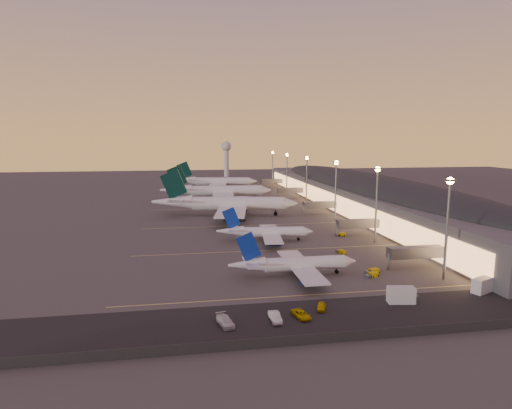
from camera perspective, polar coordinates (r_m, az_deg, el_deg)
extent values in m
plane|color=#43403E|center=(141.97, 2.18, -5.57)|extent=(700.00, 700.00, 0.00)
cylinder|color=silver|center=(112.49, 6.50, -7.81)|extent=(20.91, 3.59, 3.56)
cone|color=silver|center=(116.30, 12.31, -7.40)|extent=(3.38, 3.56, 3.56)
cone|color=silver|center=(109.32, -1.25, -8.01)|extent=(9.45, 3.57, 3.56)
cube|color=silver|center=(112.41, 5.99, -8.15)|extent=(6.11, 29.98, 0.39)
cylinder|color=navy|center=(119.02, 5.46, -7.78)|extent=(4.72, 2.68, 2.67)
cylinder|color=navy|center=(106.92, 7.28, -9.75)|extent=(4.72, 2.68, 2.67)
cube|color=navy|center=(108.14, -1.01, -5.66)|extent=(6.52, 0.54, 7.72)
cube|color=silver|center=(109.33, -0.65, -7.71)|extent=(3.39, 10.80, 0.25)
cylinder|color=black|center=(115.85, 10.71, -8.70)|extent=(0.29, 0.29, 1.41)
cylinder|color=black|center=(115.91, 10.71, -8.80)|extent=(1.00, 0.62, 1.00)
cylinder|color=black|center=(115.09, 5.32, -8.70)|extent=(0.29, 0.29, 1.41)
cylinder|color=black|center=(115.15, 5.32, -8.80)|extent=(1.00, 0.62, 1.00)
cylinder|color=black|center=(110.51, 5.98, -9.46)|extent=(0.29, 0.29, 1.41)
cylinder|color=black|center=(110.57, 5.98, -9.56)|extent=(1.00, 0.62, 1.00)
cylinder|color=silver|center=(148.69, 2.35, -3.66)|extent=(21.02, 5.95, 3.53)
cone|color=silver|center=(150.21, 6.94, -3.59)|extent=(3.74, 3.90, 3.53)
cone|color=silver|center=(148.06, -3.47, -3.55)|extent=(9.72, 4.61, 3.53)
cube|color=silver|center=(148.74, 1.96, -3.89)|extent=(9.48, 30.25, 0.39)
cylinder|color=navy|center=(155.42, 2.01, -3.79)|extent=(4.96, 3.18, 2.65)
cylinder|color=navy|center=(142.72, 2.44, -4.94)|extent=(4.96, 3.18, 2.65)
cube|color=navy|center=(147.14, -3.31, -1.80)|extent=(6.49, 1.29, 7.66)
cube|color=silver|center=(147.93, -3.03, -3.34)|extent=(4.58, 11.03, 0.25)
cylinder|color=black|center=(150.24, 5.67, -4.53)|extent=(0.31, 0.31, 1.39)
cylinder|color=black|center=(150.29, 5.67, -4.60)|extent=(1.05, 0.73, 0.99)
cylinder|color=black|center=(151.51, 1.63, -4.37)|extent=(0.31, 0.31, 1.39)
cylinder|color=black|center=(151.55, 1.63, -4.45)|extent=(1.05, 0.73, 0.99)
cylinder|color=black|center=(146.71, 1.78, -4.81)|extent=(0.31, 0.31, 1.39)
cylinder|color=black|center=(146.76, 1.78, -4.89)|extent=(1.05, 0.73, 0.99)
cylinder|color=silver|center=(196.30, -2.45, 0.14)|extent=(41.98, 13.15, 6.28)
cone|color=silver|center=(196.64, 4.58, 0.13)|extent=(7.65, 7.31, 6.28)
cone|color=silver|center=(199.88, -11.11, 0.36)|extent=(19.54, 9.33, 6.28)
cube|color=silver|center=(196.57, -3.03, -0.18)|extent=(22.06, 61.85, 0.69)
cylinder|color=#57595E|center=(210.00, -2.46, -0.18)|extent=(10.03, 6.21, 4.71)
cylinder|color=#57595E|center=(183.71, -2.85, -1.48)|extent=(10.03, 6.21, 4.71)
cube|color=#072A26|center=(198.68, -10.92, 2.68)|extent=(12.37, 3.01, 13.93)
cube|color=silver|center=(199.31, -10.48, 0.63)|extent=(10.27, 22.66, 0.44)
cylinder|color=black|center=(196.96, 2.63, -1.13)|extent=(0.58, 0.58, 2.51)
cylinder|color=black|center=(197.03, 2.63, -1.24)|extent=(1.92, 1.38, 1.76)
cylinder|color=black|center=(201.51, -3.34, -0.91)|extent=(0.58, 0.58, 2.51)
cylinder|color=black|center=(201.58, -3.33, -1.01)|extent=(1.92, 1.38, 1.76)
cylinder|color=black|center=(192.88, -3.50, -1.35)|extent=(0.58, 0.58, 2.51)
cylinder|color=black|center=(192.94, -3.50, -1.46)|extent=(1.92, 1.38, 1.76)
cylinder|color=silver|center=(247.36, -4.01, 1.86)|extent=(39.85, 8.75, 5.98)
cone|color=silver|center=(248.95, 1.28, 1.93)|extent=(6.78, 6.41, 5.98)
cone|color=silver|center=(248.27, -10.65, 1.93)|extent=(18.23, 7.22, 5.98)
cube|color=silver|center=(247.45, -4.45, 1.62)|extent=(15.52, 58.45, 0.66)
cylinder|color=#57595E|center=(260.34, -4.21, 1.53)|extent=(9.22, 5.10, 4.48)
cylinder|color=#57595E|center=(235.15, -4.08, 0.75)|extent=(9.22, 5.10, 4.48)
cube|color=#072A26|center=(247.40, -10.49, 3.71)|extent=(11.82, 1.73, 13.27)
cube|color=silver|center=(247.98, -10.16, 2.15)|extent=(7.83, 21.20, 0.42)
cylinder|color=black|center=(248.84, -0.17, 0.95)|extent=(0.51, 0.51, 2.39)
cylinder|color=black|center=(248.89, -0.17, 0.87)|extent=(1.74, 1.16, 1.67)
cylinder|color=black|center=(251.99, -4.75, 1.02)|extent=(0.51, 0.51, 2.39)
cylinder|color=black|center=(252.04, -4.75, 0.94)|extent=(1.74, 1.16, 1.67)
cylinder|color=black|center=(243.70, -4.72, 0.76)|extent=(0.51, 0.51, 2.39)
cylinder|color=black|center=(243.76, -4.72, 0.67)|extent=(1.74, 1.16, 1.67)
cylinder|color=silver|center=(303.80, -4.57, 3.10)|extent=(37.84, 11.04, 5.66)
cone|color=silver|center=(303.24, -0.46, 3.11)|extent=(6.79, 6.48, 5.66)
cone|color=silver|center=(306.60, -9.65, 3.19)|extent=(17.54, 8.06, 5.66)
cube|color=silver|center=(304.02, -4.91, 2.91)|extent=(18.71, 55.68, 0.62)
cylinder|color=#57595E|center=(316.08, -4.54, 2.79)|extent=(8.98, 5.43, 4.24)
cylinder|color=#57595E|center=(292.21, -4.82, 2.29)|extent=(8.98, 5.43, 4.24)
cube|color=#072A26|center=(305.86, -9.53, 4.55)|extent=(11.16, 2.46, 12.55)
cube|color=silver|center=(306.22, -9.27, 3.35)|extent=(8.84, 20.35, 0.40)
cylinder|color=black|center=(303.66, -1.60, 2.37)|extent=(0.51, 0.51, 2.26)
cylinder|color=black|center=(303.70, -1.60, 2.30)|extent=(1.71, 1.21, 1.58)
cylinder|color=black|center=(308.34, -5.08, 2.43)|extent=(0.51, 0.51, 2.26)
cylinder|color=black|center=(308.38, -5.08, 2.37)|extent=(1.71, 1.21, 1.58)
cylinder|color=black|center=(300.49, -5.18, 2.27)|extent=(0.51, 0.51, 2.26)
cylinder|color=black|center=(300.53, -5.18, 2.20)|extent=(1.71, 1.21, 1.58)
cube|color=#4D4E53|center=(227.68, 13.90, 1.18)|extent=(40.00, 255.00, 12.00)
ellipsoid|color=black|center=(226.99, 13.96, 2.68)|extent=(39.00, 253.00, 10.92)
cube|color=#FFAF68|center=(220.64, 9.07, 0.83)|extent=(0.40, 244.80, 8.00)
cube|color=#57595E|center=(125.39, 20.58, -5.96)|extent=(16.00, 3.20, 3.00)
cylinder|color=slate|center=(122.25, 17.24, -7.28)|extent=(0.70, 0.70, 4.40)
cube|color=#57595E|center=(160.30, 13.47, -2.49)|extent=(16.00, 3.20, 3.00)
cylinder|color=slate|center=(157.86, 10.75, -3.43)|extent=(0.70, 0.70, 4.40)
cube|color=#57595E|center=(201.85, 8.53, -0.04)|extent=(16.00, 3.20, 3.00)
cylinder|color=slate|center=(199.91, 6.33, -0.75)|extent=(0.70, 0.70, 4.40)
cube|color=#57595E|center=(256.15, 4.62, 1.90)|extent=(16.00, 3.20, 3.00)
cylinder|color=slate|center=(254.63, 2.86, 1.35)|extent=(0.70, 0.70, 4.40)
cube|color=#57595E|center=(310.45, 2.12, 3.13)|extent=(16.00, 3.20, 3.00)
cylinder|color=slate|center=(309.19, 0.66, 2.69)|extent=(0.70, 0.70, 4.40)
cylinder|color=slate|center=(116.41, 24.09, -3.24)|extent=(0.70, 0.70, 25.00)
cube|color=slate|center=(114.60, 24.49, 2.98)|extent=(2.20, 2.20, 0.50)
sphere|color=#F7CA57|center=(114.62, 24.48, 2.88)|extent=(1.80, 1.80, 1.80)
cylinder|color=slate|center=(150.75, 15.74, -0.20)|extent=(0.70, 0.70, 25.00)
cube|color=slate|center=(149.36, 15.95, 4.62)|extent=(2.20, 2.20, 0.50)
sphere|color=#F7CA57|center=(149.37, 15.94, 4.54)|extent=(1.80, 1.80, 1.80)
cylinder|color=slate|center=(187.35, 10.57, 1.69)|extent=(0.70, 0.70, 25.00)
cube|color=slate|center=(186.23, 10.68, 5.57)|extent=(2.20, 2.20, 0.50)
sphere|color=#F7CA57|center=(186.24, 10.68, 5.51)|extent=(1.80, 1.80, 1.80)
cylinder|color=slate|center=(229.88, 6.75, 3.08)|extent=(0.70, 0.70, 25.00)
cube|color=slate|center=(228.97, 6.81, 6.24)|extent=(2.20, 2.20, 0.50)
sphere|color=#F7CA57|center=(228.98, 6.81, 6.19)|extent=(1.80, 1.80, 1.80)
cylinder|color=slate|center=(273.20, 4.13, 4.02)|extent=(0.70, 0.70, 25.00)
cube|color=slate|center=(272.44, 4.16, 6.68)|extent=(2.20, 2.20, 0.50)
sphere|color=#F7CA57|center=(272.45, 4.16, 6.64)|extent=(1.80, 1.80, 1.80)
cylinder|color=slate|center=(316.99, 2.23, 4.70)|extent=(0.70, 0.70, 25.00)
cube|color=slate|center=(316.33, 2.24, 7.00)|extent=(2.20, 2.20, 0.50)
sphere|color=#F7CA57|center=(316.34, 2.24, 6.96)|extent=(1.80, 1.80, 1.80)
cylinder|color=silver|center=(397.10, -3.96, 5.59)|extent=(4.40, 4.40, 26.00)
sphere|color=silver|center=(396.54, -3.98, 7.76)|extent=(9.00, 9.00, 9.00)
cube|color=black|center=(90.59, 9.53, -14.22)|extent=(260.00, 16.00, 0.01)
cube|color=#D8C659|center=(100.29, 7.46, -11.85)|extent=(90.00, 0.36, 0.00)
cube|color=#D8C659|center=(137.23, 2.61, -6.08)|extent=(90.00, 0.36, 0.00)
cube|color=#D8C659|center=(175.52, -0.11, -2.77)|extent=(90.00, 0.36, 0.00)
cube|color=#D8C659|center=(219.32, -2.01, -0.43)|extent=(90.00, 0.36, 0.00)
cube|color=#D8C659|center=(273.39, -3.50, 1.40)|extent=(90.00, 0.36, 0.00)
cube|color=#2D2D30|center=(79.96, 12.45, -16.79)|extent=(124.00, 0.08, 1.90)
cylinder|color=#2D2D30|center=(78.79, -27.67, -18.04)|extent=(0.12, 0.12, 2.00)
cylinder|color=#2D2D30|center=(76.71, -21.69, -18.39)|extent=(0.12, 0.12, 2.00)
cylinder|color=#2D2D30|center=(75.42, -15.42, -18.55)|extent=(0.12, 0.12, 2.00)
cylinder|color=#2D2D30|center=(74.98, -8.99, -18.50)|extent=(0.12, 0.12, 2.00)
cylinder|color=#2D2D30|center=(75.38, -2.58, -18.24)|extent=(0.12, 0.12, 2.00)
cylinder|color=#2D2D30|center=(76.62, 3.67, -17.78)|extent=(0.12, 0.12, 2.00)
cylinder|color=#2D2D30|center=(78.66, 9.62, -17.15)|extent=(0.12, 0.12, 2.00)
cylinder|color=#2D2D30|center=(81.44, 15.18, -16.40)|extent=(0.12, 0.12, 2.00)
cylinder|color=#2D2D30|center=(84.88, 20.29, -15.58)|extent=(0.12, 0.12, 2.00)
cylinder|color=#2D2D30|center=(88.91, 24.92, -14.72)|extent=(0.12, 0.12, 2.00)
cylinder|color=#2D2D30|center=(93.45, 29.10, -13.86)|extent=(0.12, 0.12, 2.00)
cube|color=#C4A700|center=(118.47, 15.43, -8.52)|extent=(3.04, 2.44, 1.21)
cube|color=#57595E|center=(117.19, 14.73, -8.77)|extent=(1.93, 1.87, 0.88)
cylinder|color=black|center=(119.81, 15.49, -8.51)|extent=(0.52, 0.35, 0.48)
cylinder|color=black|center=(118.70, 16.05, -8.70)|extent=(0.52, 0.35, 0.48)
cylinder|color=black|center=(118.47, 14.79, -8.68)|extent=(0.52, 0.35, 0.48)
cylinder|color=black|center=(117.35, 15.36, -8.87)|extent=(0.52, 0.35, 0.48)
cube|color=#C4A700|center=(115.60, 15.37, -8.96)|extent=(3.03, 2.65, 1.18)
cube|color=#57595E|center=(114.16, 14.78, -9.25)|extent=(1.99, 1.95, 0.86)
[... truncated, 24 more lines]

